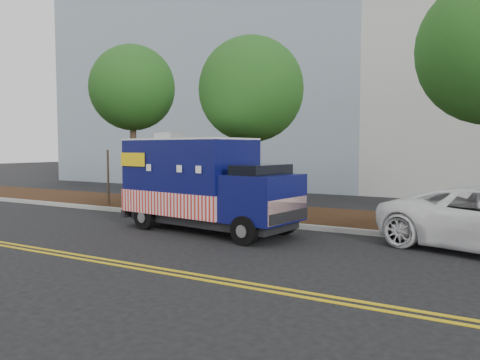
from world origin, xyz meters
The scene contains 9 objects.
ground centered at (0.00, 0.00, 0.00)m, with size 120.00×120.00×0.00m, color black.
curb centered at (0.00, 1.40, 0.07)m, with size 120.00×0.18×0.15m, color #9E9E99.
mulch_strip centered at (0.00, 3.50, 0.07)m, with size 120.00×4.00×0.15m, color black.
centerline_near centered at (0.00, -4.45, 0.01)m, with size 120.00×0.10×0.01m, color gold.
centerline_far centered at (0.00, -4.70, 0.01)m, with size 120.00×0.10×0.01m, color gold.
tree_a centered at (-5.10, 3.04, 4.97)m, with size 3.57×3.57×6.77m.
tree_b centered at (0.78, 2.66, 4.51)m, with size 3.69×3.69×6.37m.
sign_post centered at (-5.45, 1.93, 1.20)m, with size 0.06×0.06×2.40m, color #473828.
food_truck centered at (0.74, -0.34, 1.34)m, with size 5.83×2.80×2.96m.
Camera 1 is at (8.70, -11.84, 2.50)m, focal length 35.00 mm.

